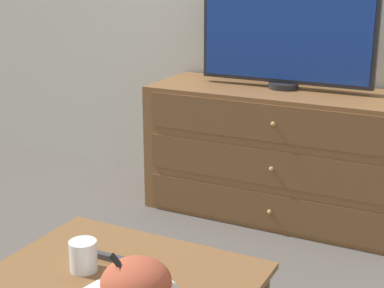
{
  "coord_description": "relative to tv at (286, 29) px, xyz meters",
  "views": [
    {
      "loc": [
        0.8,
        -3.15,
        1.29
      ],
      "look_at": [
        -0.06,
        -1.46,
        0.72
      ],
      "focal_mm": 55.0,
      "sensor_mm": 36.0,
      "label": 1
    }
  ],
  "objects": [
    {
      "name": "ground_plane",
      "position": [
        0.14,
        0.25,
        -0.99
      ],
      "size": [
        12.0,
        12.0,
        0.0
      ],
      "primitive_type": "plane",
      "color": "#56514C"
    },
    {
      "name": "takeout_bowl",
      "position": [
        0.17,
        -1.71,
        -0.53
      ],
      "size": [
        0.24,
        0.24,
        0.15
      ],
      "color": "silver",
      "rests_on": "coffee_table"
    },
    {
      "name": "tv",
      "position": [
        0.0,
        0.0,
        0.0
      ],
      "size": [
        0.91,
        0.16,
        0.6
      ],
      "color": "#232328",
      "rests_on": "dresser"
    },
    {
      "name": "drink_cup",
      "position": [
        -0.07,
        -1.63,
        -0.54
      ],
      "size": [
        0.08,
        0.08,
        0.09
      ],
      "color": "beige",
      "rests_on": "coffee_table"
    },
    {
      "name": "dresser",
      "position": [
        0.06,
        -0.04,
        -0.65
      ],
      "size": [
        1.48,
        0.53,
        0.68
      ],
      "color": "brown",
      "rests_on": "ground_plane"
    },
    {
      "name": "remote_control",
      "position": [
        -0.06,
        -1.54,
        -0.57
      ],
      "size": [
        0.14,
        0.02,
        0.02
      ],
      "color": "#38383D",
      "rests_on": "coffee_table"
    }
  ]
}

